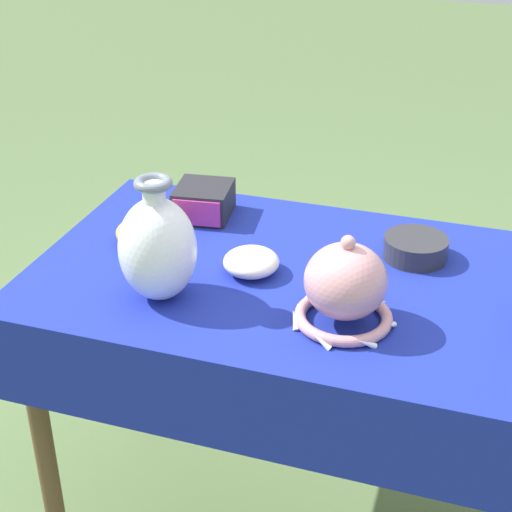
{
  "coord_description": "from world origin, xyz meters",
  "views": [
    {
      "loc": [
        0.31,
        -1.35,
        1.58
      ],
      "look_at": [
        -0.09,
        -0.12,
        0.86
      ],
      "focal_mm": 55.0,
      "sensor_mm": 36.0,
      "label": 1
    }
  ],
  "objects_px": {
    "mosaic_tile_box": "(204,201)",
    "bowl_shallow_ochre": "(147,232)",
    "vase_dome_bell": "(345,288)",
    "bowl_shallow_ivory": "(251,262)",
    "vase_tall_bulbous": "(158,247)",
    "pot_squat_charcoal": "(416,248)"
  },
  "relations": [
    {
      "from": "vase_dome_bell",
      "to": "mosaic_tile_box",
      "type": "distance_m",
      "value": 0.53
    },
    {
      "from": "bowl_shallow_ochre",
      "to": "pot_squat_charcoal",
      "type": "bearing_deg",
      "value": 11.28
    },
    {
      "from": "mosaic_tile_box",
      "to": "bowl_shallow_ochre",
      "type": "height_order",
      "value": "mosaic_tile_box"
    },
    {
      "from": "mosaic_tile_box",
      "to": "bowl_shallow_ochre",
      "type": "xyz_separation_m",
      "value": [
        -0.07,
        -0.17,
        -0.01
      ]
    },
    {
      "from": "vase_tall_bulbous",
      "to": "bowl_shallow_ivory",
      "type": "relative_size",
      "value": 2.15
    },
    {
      "from": "bowl_shallow_ochre",
      "to": "pot_squat_charcoal",
      "type": "distance_m",
      "value": 0.58
    },
    {
      "from": "vase_tall_bulbous",
      "to": "mosaic_tile_box",
      "type": "relative_size",
      "value": 1.65
    },
    {
      "from": "mosaic_tile_box",
      "to": "pot_squat_charcoal",
      "type": "bearing_deg",
      "value": -13.44
    },
    {
      "from": "vase_dome_bell",
      "to": "bowl_shallow_ochre",
      "type": "height_order",
      "value": "vase_dome_bell"
    },
    {
      "from": "pot_squat_charcoal",
      "to": "bowl_shallow_ivory",
      "type": "bearing_deg",
      "value": -151.69
    },
    {
      "from": "mosaic_tile_box",
      "to": "bowl_shallow_ochre",
      "type": "distance_m",
      "value": 0.18
    },
    {
      "from": "vase_dome_bell",
      "to": "bowl_shallow_ochre",
      "type": "distance_m",
      "value": 0.51
    },
    {
      "from": "bowl_shallow_ivory",
      "to": "vase_tall_bulbous",
      "type": "bearing_deg",
      "value": -134.83
    },
    {
      "from": "bowl_shallow_ochre",
      "to": "pot_squat_charcoal",
      "type": "height_order",
      "value": "bowl_shallow_ochre"
    },
    {
      "from": "pot_squat_charcoal",
      "to": "vase_dome_bell",
      "type": "bearing_deg",
      "value": -107.79
    },
    {
      "from": "vase_dome_bell",
      "to": "bowl_shallow_ochre",
      "type": "relative_size",
      "value": 1.48
    },
    {
      "from": "bowl_shallow_ivory",
      "to": "pot_squat_charcoal",
      "type": "bearing_deg",
      "value": 28.31
    },
    {
      "from": "vase_dome_bell",
      "to": "bowl_shallow_ochre",
      "type": "xyz_separation_m",
      "value": [
        -0.48,
        0.17,
        -0.05
      ]
    },
    {
      "from": "vase_tall_bulbous",
      "to": "bowl_shallow_ochre",
      "type": "height_order",
      "value": "vase_tall_bulbous"
    },
    {
      "from": "bowl_shallow_ochre",
      "to": "pot_squat_charcoal",
      "type": "relative_size",
      "value": 0.99
    },
    {
      "from": "pot_squat_charcoal",
      "to": "mosaic_tile_box",
      "type": "bearing_deg",
      "value": 173.93
    },
    {
      "from": "mosaic_tile_box",
      "to": "vase_dome_bell",
      "type": "bearing_deg",
      "value": -47.1
    }
  ]
}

